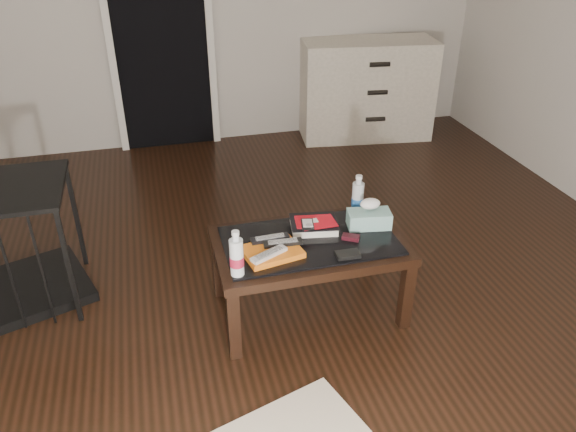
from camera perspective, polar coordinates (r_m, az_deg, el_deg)
The scene contains 17 objects.
ground at distance 3.31m, azimuth -1.33°, elevation -8.03°, with size 5.00×5.00×0.00m, color black.
room_shell at distance 2.64m, azimuth -1.76°, elevation 20.85°, with size 5.00×5.00×5.00m.
doorway at distance 5.12m, azimuth -12.89°, elevation 17.81°, with size 0.90×0.08×2.07m.
coffee_table at distance 2.98m, azimuth 2.18°, elevation -3.46°, with size 1.00×0.60×0.46m.
dresser at distance 5.42m, azimuth 7.96°, elevation 12.62°, with size 1.25×0.65×0.90m.
magazines at distance 2.82m, azimuth -1.64°, elevation -3.64°, with size 0.28×0.21×0.03m, color orange.
remote_silver at distance 2.76m, azimuth -1.95°, elevation -3.87°, with size 0.20×0.05×0.02m, color silver.
remote_black_front at distance 2.84m, azimuth -0.52°, elevation -2.71°, with size 0.20×0.05×0.02m, color black.
remote_black_back at distance 2.88m, azimuth -1.83°, elevation -2.27°, with size 0.20×0.05×0.02m, color black.
textbook at distance 3.03m, azimuth 2.62°, elevation -0.91°, with size 0.25×0.20×0.05m, color black.
dvd_mailers at distance 3.01m, azimuth 2.56°, elevation -0.52°, with size 0.19×0.14×0.01m, color #B90C18.
ipod at distance 2.96m, azimuth 1.99°, elevation -0.83°, with size 0.06×0.10×0.02m, color black.
flip_phone at distance 2.96m, azimuth 6.39°, elevation -2.16°, with size 0.09×0.05×0.02m, color black.
wallet at distance 2.82m, azimuth 6.10°, elevation -3.90°, with size 0.12×0.07×0.02m, color black.
water_bottle_left at distance 2.63m, azimuth -5.26°, elevation -3.78°, with size 0.07×0.07×0.24m, color silver.
water_bottle_right at distance 3.15m, azimuth 7.11°, elevation 2.14°, with size 0.07×0.07×0.24m, color #B8BFC4.
tissue_box at distance 3.07m, azimuth 8.22°, elevation -0.30°, with size 0.23×0.12×0.09m, color #217B78.
Camera 1 is at (-0.59, -2.54, 2.04)m, focal length 35.00 mm.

